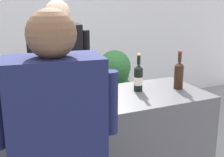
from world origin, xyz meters
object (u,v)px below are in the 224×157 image
ice_bucket (41,100)px  wine_bottle_2 (179,74)px  wine_bottle_6 (138,78)px  potted_shrub (113,82)px  wine_glass (102,89)px  wine_bottle_0 (93,82)px  wine_bottle_4 (73,79)px  wine_bottle_5 (87,95)px  person_server (61,98)px

ice_bucket → wine_bottle_2: bearing=7.8°
wine_bottle_2 → ice_bucket: wine_bottle_2 is taller
wine_bottle_6 → potted_shrub: (0.31, 1.17, -0.37)m
wine_glass → potted_shrub: bearing=62.9°
wine_bottle_0 → wine_bottle_2: size_ratio=1.07×
wine_bottle_0 → wine_bottle_6: (0.39, 0.00, -0.01)m
potted_shrub → wine_bottle_2: bearing=-88.7°
wine_bottle_4 → potted_shrub: 1.38m
wine_bottle_4 → wine_bottle_5: size_ratio=1.01×
ice_bucket → potted_shrub: ice_bucket is taller
wine_bottle_2 → wine_bottle_6: 0.34m
wine_bottle_2 → wine_bottle_6: (-0.33, 0.08, -0.01)m
wine_bottle_6 → wine_glass: 0.47m
wine_bottle_4 → ice_bucket: (-0.32, -0.37, -0.01)m
wine_bottle_0 → wine_bottle_2: wine_bottle_0 is taller
wine_bottle_0 → potted_shrub: 1.41m
wine_bottle_6 → wine_bottle_2: bearing=-13.9°
wine_bottle_5 → person_server: (0.03, 0.79, -0.27)m
wine_bottle_2 → wine_bottle_4: 0.87m
wine_glass → ice_bucket: ice_bucket is taller
wine_bottle_5 → person_server: size_ratio=0.18×
wine_bottle_2 → wine_bottle_6: wine_bottle_2 is taller
wine_bottle_4 → person_server: (0.01, 0.42, -0.28)m
person_server → wine_bottle_5: bearing=-92.1°
wine_bottle_0 → wine_bottle_4: wine_bottle_0 is taller
wine_bottle_0 → wine_bottle_6: 0.39m
ice_bucket → person_server: 0.90m
wine_bottle_6 → wine_glass: bearing=-150.8°
wine_bottle_4 → wine_glass: (0.10, -0.35, 0.01)m
wine_bottle_0 → wine_glass: wine_bottle_0 is taller
wine_bottle_5 → person_server: person_server is taller
wine_glass → wine_bottle_4: bearing=105.9°
wine_bottle_0 → wine_bottle_2: bearing=-6.5°
wine_bottle_5 → ice_bucket: size_ratio=1.37×
wine_bottle_2 → person_server: size_ratio=0.18×
wine_bottle_4 → person_server: 0.51m
ice_bucket → person_server: bearing=67.3°
wine_bottle_0 → wine_bottle_4: 0.17m
wine_bottle_5 → wine_bottle_6: 0.58m
wine_bottle_6 → wine_glass: size_ratio=1.61×
wine_bottle_4 → ice_bucket: 0.48m
wine_bottle_6 → person_server: 0.79m
wine_glass → ice_bucket: (-0.42, -0.01, -0.02)m
wine_bottle_6 → ice_bucket: bearing=-163.7°
wine_glass → person_server: bearing=96.5°
wine_bottle_4 → ice_bucket: bearing=-131.0°
ice_bucket → potted_shrub: (1.13, 1.41, -0.37)m
wine_bottle_4 → ice_bucket: wine_bottle_4 is taller
wine_bottle_6 → person_server: size_ratio=0.18×
person_server → wine_bottle_4: bearing=-91.6°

